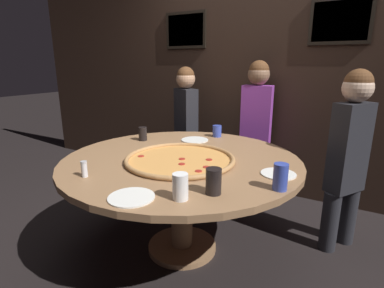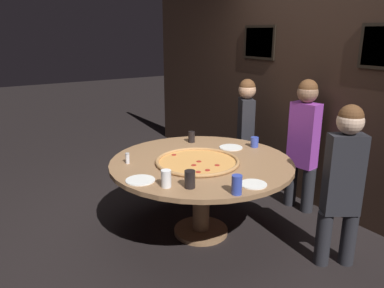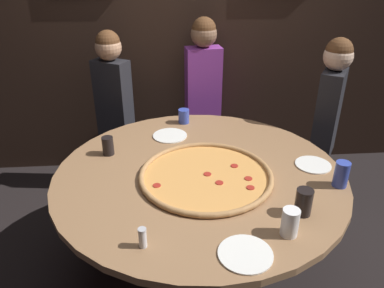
{
  "view_description": "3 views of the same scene",
  "coord_description": "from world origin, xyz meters",
  "px_view_note": "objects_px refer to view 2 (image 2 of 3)",
  "views": [
    {
      "loc": [
        1.08,
        -1.72,
        1.4
      ],
      "look_at": [
        0.05,
        0.07,
        0.83
      ],
      "focal_mm": 28.0,
      "sensor_mm": 36.0,
      "label": 1
    },
    {
      "loc": [
        2.66,
        -1.86,
        1.87
      ],
      "look_at": [
        -0.01,
        -0.1,
        0.91
      ],
      "focal_mm": 35.0,
      "sensor_mm": 36.0,
      "label": 2
    },
    {
      "loc": [
        -0.19,
        -1.84,
        1.89
      ],
      "look_at": [
        -0.04,
        0.07,
        0.88
      ],
      "focal_mm": 35.0,
      "sensor_mm": 36.0,
      "label": 3
    }
  ],
  "objects_px": {
    "diner_far_left": "(343,178)",
    "white_plate_far_back": "(253,184)",
    "giant_pizza": "(197,161)",
    "white_plate_right_side": "(231,147)",
    "drink_cup_near_left": "(237,185)",
    "drink_cup_far_left": "(190,179)",
    "dining_table": "(201,173)",
    "diner_side_right": "(304,138)",
    "drink_cup_near_right": "(255,142)",
    "condiment_shaker": "(127,158)",
    "drink_cup_front_edge": "(166,179)",
    "diner_centre_back": "(246,128)",
    "white_plate_left_side": "(140,180)",
    "drink_cup_beside_pizza": "(191,137)"
  },
  "relations": [
    {
      "from": "drink_cup_beside_pizza",
      "to": "white_plate_right_side",
      "type": "height_order",
      "value": "drink_cup_beside_pizza"
    },
    {
      "from": "diner_centre_back",
      "to": "drink_cup_front_edge",
      "type": "bearing_deg",
      "value": 149.79
    },
    {
      "from": "white_plate_left_side",
      "to": "condiment_shaker",
      "type": "relative_size",
      "value": 2.43
    },
    {
      "from": "white_plate_far_back",
      "to": "diner_centre_back",
      "type": "bearing_deg",
      "value": 140.9
    },
    {
      "from": "drink_cup_near_left",
      "to": "drink_cup_near_right",
      "type": "bearing_deg",
      "value": 131.41
    },
    {
      "from": "condiment_shaker",
      "to": "diner_side_right",
      "type": "bearing_deg",
      "value": 75.93
    },
    {
      "from": "white_plate_right_side",
      "to": "diner_side_right",
      "type": "relative_size",
      "value": 0.17
    },
    {
      "from": "dining_table",
      "to": "diner_side_right",
      "type": "distance_m",
      "value": 1.23
    },
    {
      "from": "condiment_shaker",
      "to": "drink_cup_front_edge",
      "type": "bearing_deg",
      "value": 2.35
    },
    {
      "from": "drink_cup_near_right",
      "to": "diner_side_right",
      "type": "xyz_separation_m",
      "value": [
        0.2,
        0.51,
        0.01
      ]
    },
    {
      "from": "giant_pizza",
      "to": "drink_cup_near_left",
      "type": "height_order",
      "value": "drink_cup_near_left"
    },
    {
      "from": "drink_cup_front_edge",
      "to": "diner_far_left",
      "type": "xyz_separation_m",
      "value": [
        0.68,
        1.22,
        -0.04
      ]
    },
    {
      "from": "diner_centre_back",
      "to": "drink_cup_near_left",
      "type": "bearing_deg",
      "value": 166.33
    },
    {
      "from": "giant_pizza",
      "to": "drink_cup_near_left",
      "type": "bearing_deg",
      "value": -11.15
    },
    {
      "from": "diner_far_left",
      "to": "white_plate_far_back",
      "type": "bearing_deg",
      "value": 3.78
    },
    {
      "from": "drink_cup_near_right",
      "to": "diner_centre_back",
      "type": "bearing_deg",
      "value": 146.67
    },
    {
      "from": "white_plate_far_back",
      "to": "drink_cup_near_left",
      "type": "bearing_deg",
      "value": -74.25
    },
    {
      "from": "drink_cup_near_right",
      "to": "white_plate_right_side",
      "type": "relative_size",
      "value": 0.44
    },
    {
      "from": "drink_cup_front_edge",
      "to": "white_plate_right_side",
      "type": "xyz_separation_m",
      "value": [
        -0.51,
        1.05,
        -0.06
      ]
    },
    {
      "from": "white_plate_right_side",
      "to": "drink_cup_front_edge",
      "type": "bearing_deg",
      "value": -64.06
    },
    {
      "from": "dining_table",
      "to": "drink_cup_beside_pizza",
      "type": "distance_m",
      "value": 0.63
    },
    {
      "from": "drink_cup_near_right",
      "to": "condiment_shaker",
      "type": "height_order",
      "value": "drink_cup_near_right"
    },
    {
      "from": "drink_cup_far_left",
      "to": "diner_far_left",
      "type": "distance_m",
      "value": 1.21
    },
    {
      "from": "giant_pizza",
      "to": "drink_cup_near_right",
      "type": "bearing_deg",
      "value": 95.95
    },
    {
      "from": "drink_cup_near_left",
      "to": "drink_cup_near_right",
      "type": "height_order",
      "value": "drink_cup_near_left"
    },
    {
      "from": "dining_table",
      "to": "diner_side_right",
      "type": "xyz_separation_m",
      "value": [
        0.15,
        1.2,
        0.18
      ]
    },
    {
      "from": "dining_table",
      "to": "drink_cup_near_left",
      "type": "distance_m",
      "value": 0.8
    },
    {
      "from": "drink_cup_near_right",
      "to": "drink_cup_far_left",
      "type": "bearing_deg",
      "value": -65.54
    },
    {
      "from": "diner_far_left",
      "to": "diner_side_right",
      "type": "bearing_deg",
      "value": -90.18
    },
    {
      "from": "drink_cup_front_edge",
      "to": "drink_cup_beside_pizza",
      "type": "relative_size",
      "value": 1.15
    },
    {
      "from": "diner_centre_back",
      "to": "dining_table",
      "type": "bearing_deg",
      "value": 149.07
    },
    {
      "from": "drink_cup_near_left",
      "to": "drink_cup_far_left",
      "type": "height_order",
      "value": "drink_cup_near_left"
    },
    {
      "from": "drink_cup_near_right",
      "to": "diner_far_left",
      "type": "height_order",
      "value": "diner_far_left"
    },
    {
      "from": "drink_cup_front_edge",
      "to": "diner_side_right",
      "type": "bearing_deg",
      "value": 96.49
    },
    {
      "from": "white_plate_left_side",
      "to": "diner_side_right",
      "type": "bearing_deg",
      "value": 89.42
    },
    {
      "from": "dining_table",
      "to": "condiment_shaker",
      "type": "bearing_deg",
      "value": -116.98
    },
    {
      "from": "drink_cup_far_left",
      "to": "drink_cup_near_right",
      "type": "xyz_separation_m",
      "value": [
        -0.51,
        1.12,
        -0.02
      ]
    },
    {
      "from": "drink_cup_near_left",
      "to": "dining_table",
      "type": "bearing_deg",
      "value": 164.48
    },
    {
      "from": "white_plate_right_side",
      "to": "diner_far_left",
      "type": "bearing_deg",
      "value": 8.22
    },
    {
      "from": "white_plate_left_side",
      "to": "diner_centre_back",
      "type": "bearing_deg",
      "value": 112.73
    },
    {
      "from": "giant_pizza",
      "to": "diner_side_right",
      "type": "height_order",
      "value": "diner_side_right"
    },
    {
      "from": "dining_table",
      "to": "drink_cup_near_left",
      "type": "xyz_separation_m",
      "value": [
        0.75,
        -0.21,
        0.19
      ]
    },
    {
      "from": "giant_pizza",
      "to": "white_plate_right_side",
      "type": "relative_size",
      "value": 3.24
    },
    {
      "from": "drink_cup_beside_pizza",
      "to": "dining_table",
      "type": "bearing_deg",
      "value": -24.62
    },
    {
      "from": "dining_table",
      "to": "white_plate_far_back",
      "type": "bearing_deg",
      "value": 1.16
    },
    {
      "from": "giant_pizza",
      "to": "diner_centre_back",
      "type": "height_order",
      "value": "diner_centre_back"
    },
    {
      "from": "drink_cup_far_left",
      "to": "diner_centre_back",
      "type": "relative_size",
      "value": 0.1
    },
    {
      "from": "white_plate_far_back",
      "to": "diner_side_right",
      "type": "bearing_deg",
      "value": 114.23
    },
    {
      "from": "condiment_shaker",
      "to": "diner_centre_back",
      "type": "height_order",
      "value": "diner_centre_back"
    },
    {
      "from": "drink_cup_far_left",
      "to": "drink_cup_near_right",
      "type": "relative_size",
      "value": 1.31
    }
  ]
}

